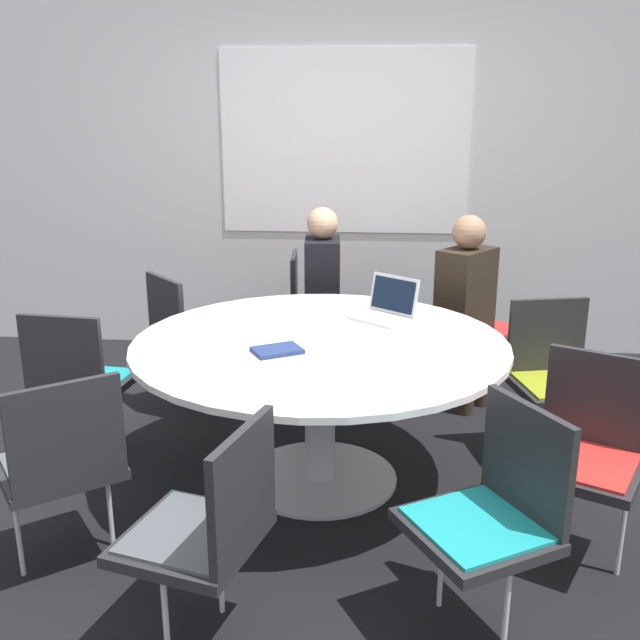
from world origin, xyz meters
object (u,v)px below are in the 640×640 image
chair_2 (186,330)px  chair_3 (78,375)px  chair_4 (62,457)px  laptop (387,308)px  spiral_notebook (277,350)px  chair_1 (313,304)px  chair_7 (587,443)px  person_1 (325,284)px  chair_0 (474,319)px  chair_6 (493,507)px  chair_8 (555,370)px  person_0 (467,298)px  chair_5 (209,522)px

chair_2 → chair_3: (-0.34, -0.80, 0.00)m
chair_4 → laptop: bearing=6.4°
spiral_notebook → chair_3: bearing=166.8°
chair_3 → laptop: bearing=18.4°
chair_1 → spiral_notebook: 1.73m
chair_2 → chair_7: 2.43m
person_1 → chair_0: bearing=83.5°
chair_2 → chair_6: bearing=-3.4°
chair_2 → chair_8: bearing=32.9°
chair_4 → chair_7: bearing=-29.7°
chair_6 → chair_7: size_ratio=1.00×
chair_0 → chair_6: 2.29m
spiral_notebook → chair_8: bearing=21.0°
chair_4 → chair_0: bearing=10.7°
chair_1 → person_0: size_ratio=0.71×
laptop → chair_4: bearing=-97.8°
chair_4 → person_0: size_ratio=0.71×
chair_6 → laptop: size_ratio=2.21×
person_0 → laptop: 0.78m
chair_0 → chair_4: same height
chair_1 → person_1: bearing=18.9°
chair_3 → chair_4: 0.91m
chair_8 → spiral_notebook: chair_8 is taller
chair_3 → person_1: person_1 is taller
chair_3 → chair_4: bearing=-65.1°
person_0 → chair_1: bearing=-79.6°
chair_2 → chair_3: same height
chair_0 → laptop: (-0.57, -0.84, 0.29)m
chair_2 → person_0: size_ratio=0.71×
chair_6 → chair_8: same height
person_0 → person_1: same height
chair_2 → chair_8: 2.14m
chair_3 → chair_2: bearing=72.5°
chair_2 → chair_5: same height
chair_1 → chair_2: (-0.71, -0.67, 0.00)m
chair_6 → chair_8: 1.45m
chair_4 → chair_8: bearing=-9.5°
chair_0 → chair_6: same height
chair_0 → chair_7: 1.78m
chair_3 → chair_5: same height
chair_4 → spiral_notebook: (0.75, 0.61, 0.25)m
chair_3 → chair_5: 1.59m
chair_4 → spiral_notebook: size_ratio=3.28×
chair_3 → chair_4: size_ratio=1.00×
laptop → chair_6: bearing=-38.0°
chair_8 → person_1: person_1 is taller
chair_4 → chair_1: bearing=34.3°
chair_8 → spiral_notebook: (-1.36, -0.52, 0.25)m
chair_5 → chair_8: same height
chair_0 → spiral_notebook: size_ratio=3.28×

